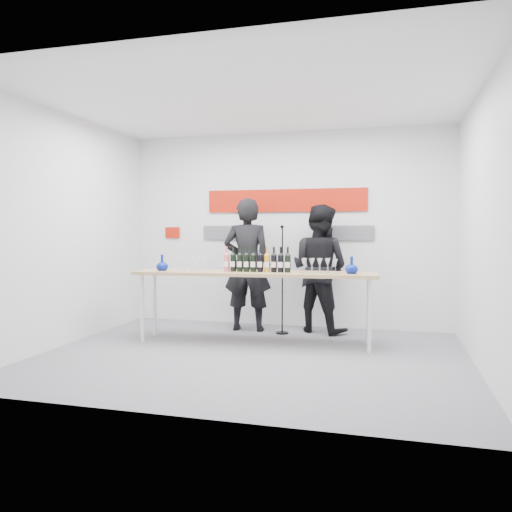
# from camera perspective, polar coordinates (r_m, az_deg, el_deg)

# --- Properties ---
(ground) EXTENTS (5.00, 5.00, 0.00)m
(ground) POSITION_cam_1_polar(r_m,az_deg,el_deg) (6.03, -0.53, -11.36)
(ground) COLOR slate
(ground) RESTS_ON ground
(back_wall) EXTENTS (5.00, 0.04, 3.00)m
(back_wall) POSITION_cam_1_polar(r_m,az_deg,el_deg) (7.79, 3.40, 3.03)
(back_wall) COLOR silver
(back_wall) RESTS_ON ground
(signage) EXTENTS (3.38, 0.02, 0.79)m
(signage) POSITION_cam_1_polar(r_m,az_deg,el_deg) (7.78, 2.96, 5.29)
(signage) COLOR #AA1707
(signage) RESTS_ON back_wall
(tasting_table) EXTENTS (3.20, 0.84, 0.95)m
(tasting_table) POSITION_cam_1_polar(r_m,az_deg,el_deg) (6.52, -0.23, -2.44)
(tasting_table) COLOR tan
(tasting_table) RESTS_ON ground
(wine_bottles) EXTENTS (0.89, 0.13, 0.33)m
(wine_bottles) POSITION_cam_1_polar(r_m,az_deg,el_deg) (6.48, 0.09, -0.38)
(wine_bottles) COLOR #CC5966
(wine_bottles) RESTS_ON tasting_table
(decanter_left) EXTENTS (0.16, 0.16, 0.21)m
(decanter_left) POSITION_cam_1_polar(r_m,az_deg,el_deg) (6.82, -10.68, -0.74)
(decanter_left) COLOR navy
(decanter_left) RESTS_ON tasting_table
(decanter_right) EXTENTS (0.16, 0.16, 0.21)m
(decanter_right) POSITION_cam_1_polar(r_m,az_deg,el_deg) (6.33, 10.87, -1.03)
(decanter_right) COLOR navy
(decanter_right) RESTS_ON tasting_table
(glasses_left) EXTENTS (0.37, 0.24, 0.18)m
(glasses_left) POSITION_cam_1_polar(r_m,az_deg,el_deg) (6.73, -7.42, -0.90)
(glasses_left) COLOR silver
(glasses_left) RESTS_ON tasting_table
(glasses_right) EXTENTS (0.47, 0.24, 0.18)m
(glasses_right) POSITION_cam_1_polar(r_m,az_deg,el_deg) (6.39, 7.10, -1.10)
(glasses_right) COLOR silver
(glasses_right) RESTS_ON tasting_table
(presenter_left) EXTENTS (0.75, 0.52, 1.96)m
(presenter_left) POSITION_cam_1_polar(r_m,az_deg,el_deg) (7.39, -1.00, -0.99)
(presenter_left) COLOR black
(presenter_left) RESTS_ON ground
(presenter_right) EXTENTS (1.10, 1.00, 1.86)m
(presenter_right) POSITION_cam_1_polar(r_m,az_deg,el_deg) (7.36, 7.25, -1.43)
(presenter_right) COLOR black
(presenter_right) RESTS_ON ground
(mic_stand) EXTENTS (0.18, 0.18, 1.56)m
(mic_stand) POSITION_cam_1_polar(r_m,az_deg,el_deg) (7.21, 3.01, -5.13)
(mic_stand) COLOR black
(mic_stand) RESTS_ON ground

